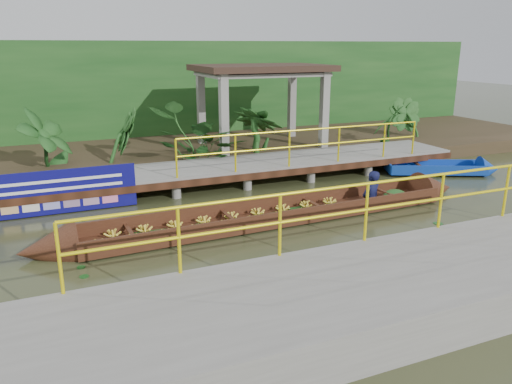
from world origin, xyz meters
name	(u,v)px	position (x,y,z in m)	size (l,w,h in m)	color
ground	(252,225)	(0.00, 0.00, 0.00)	(80.00, 80.00, 0.00)	#2D361B
land_strip	(170,152)	(0.00, 7.50, 0.23)	(30.00, 8.00, 0.45)	#332A19
far_dock	(205,170)	(0.02, 3.43, 0.48)	(16.00, 2.06, 1.66)	slate
near_dock	(418,285)	(1.00, -4.20, 0.30)	(18.00, 2.40, 1.73)	slate
pavilion	(261,76)	(3.00, 6.30, 2.82)	(4.40, 3.00, 3.00)	slate
foliage_backdrop	(152,95)	(0.00, 10.00, 2.00)	(30.00, 0.80, 4.00)	#154416
vendor_boat	(282,211)	(0.79, 0.09, 0.20)	(10.69, 1.44, 2.03)	#36190E
moored_blue_boat	(462,169)	(7.74, 1.69, 0.15)	(3.46, 2.19, 0.81)	#0D3599
blue_banner	(63,191)	(-3.75, 2.48, 0.56)	(3.37, 0.04, 1.05)	#0E0C65
tropical_plants	(253,128)	(2.25, 5.30, 1.26)	(14.30, 1.30, 1.62)	#154416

